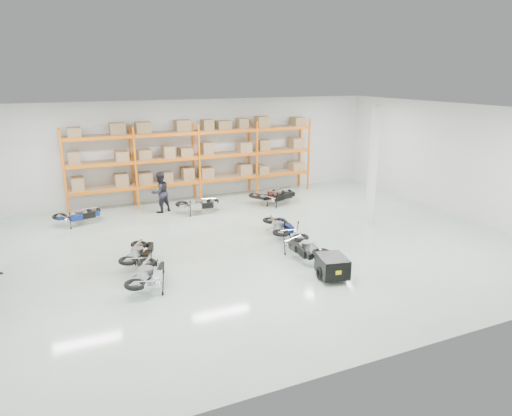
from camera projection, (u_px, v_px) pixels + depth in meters
name	position (u px, v px, depth m)	size (l,w,h in m)	color
room	(253.00, 181.00, 14.91)	(18.00, 18.00, 18.00)	#B5CAB7
pallet_rack	(196.00, 151.00, 20.57)	(11.28, 0.98, 3.62)	orange
structural_column	(373.00, 165.00, 17.36)	(0.25, 0.25, 4.50)	white
moto_blue_centre	(281.00, 224.00, 16.13)	(0.74, 1.67, 1.02)	#071749
moto_silver_left	(149.00, 270.00, 12.33)	(0.75, 1.68, 1.03)	#B1B5B8
moto_black_far_left	(140.00, 250.00, 13.83)	(0.70, 1.57, 0.96)	black
moto_touring_right	(304.00, 243.00, 14.26)	(0.75, 1.69, 1.03)	black
trailer	(332.00, 266.00, 12.90)	(0.93, 1.64, 0.67)	black
moto_back_a	(78.00, 213.00, 17.54)	(0.69, 1.56, 0.96)	navy
moto_back_b	(198.00, 202.00, 18.96)	(0.70, 1.58, 0.97)	#9FA1A8
moto_back_c	(278.00, 193.00, 20.21)	(0.75, 1.69, 1.03)	black
moto_back_d	(269.00, 192.00, 20.48)	(0.71, 1.61, 0.98)	#43140D
person_back	(160.00, 192.00, 19.00)	(0.83, 0.65, 1.71)	black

